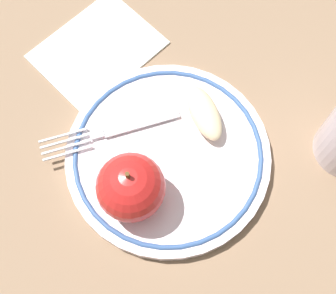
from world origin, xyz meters
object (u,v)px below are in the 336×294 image
object	(u,v)px
plate	(168,156)
napkin_folded	(97,49)
fork	(115,130)
apple_red_whole	(131,187)
apple_slice_front	(204,113)

from	to	relation	value
plate	napkin_folded	distance (m)	0.18
fork	napkin_folded	xyz separation A→B (m)	(-0.10, -0.08, -0.02)
apple_red_whole	apple_slice_front	world-z (taller)	apple_red_whole
apple_red_whole	apple_slice_front	xyz separation A→B (m)	(-0.13, 0.03, -0.03)
apple_slice_front	napkin_folded	bearing A→B (deg)	30.96
apple_red_whole	fork	world-z (taller)	apple_red_whole
apple_red_whole	fork	bearing A→B (deg)	-137.25
apple_slice_front	fork	bearing A→B (deg)	78.59
apple_slice_front	napkin_folded	size ratio (longest dim) A/B	0.49
apple_slice_front	fork	xyz separation A→B (m)	(0.06, -0.09, -0.01)
apple_slice_front	fork	size ratio (longest dim) A/B	0.55
plate	apple_red_whole	bearing A→B (deg)	-10.61
napkin_folded	apple_red_whole	bearing A→B (deg)	40.99
plate	apple_red_whole	xyz separation A→B (m)	(0.07, -0.01, 0.05)
plate	fork	size ratio (longest dim) A/B	1.78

